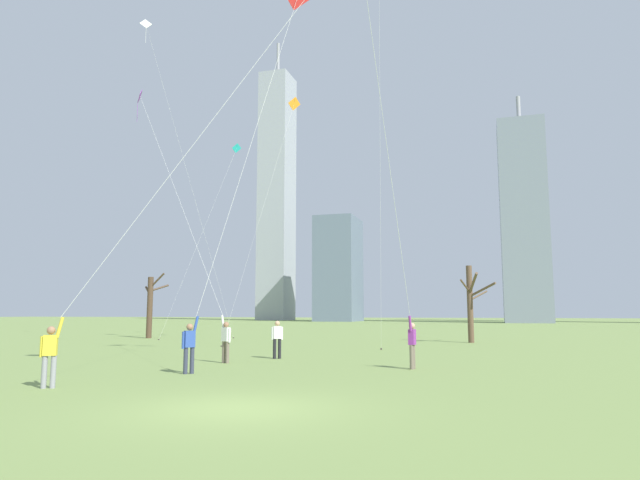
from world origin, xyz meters
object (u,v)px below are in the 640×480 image
object	(u,v)px
kite_flyer_midfield_right_purple	(209,291)
bare_tree_right_of_center	(471,301)
kite_flyer_far_back_yellow	(404,283)
distant_kite_high_overhead_white	(156,62)
distant_kite_low_near_trees_orange	(288,124)
distant_kite_drifting_right_teal	(228,170)
kite_flyer_foreground_right_red	(216,258)
bare_tree_rightmost	(150,305)
kite_flyer_foreground_left_pink	(166,194)
bystander_far_off_by_trees	(277,338)

from	to	relation	value
kite_flyer_midfield_right_purple	bare_tree_right_of_center	xyz separation A→B (m)	(10.27, 17.05, -0.18)
kite_flyer_far_back_yellow	distant_kite_high_overhead_white	xyz separation A→B (m)	(-21.00, 16.07, 17.95)
distant_kite_low_near_trees_orange	bare_tree_right_of_center	distance (m)	17.01
kite_flyer_midfield_right_purple	distant_kite_drifting_right_teal	bearing A→B (deg)	114.71
kite_flyer_far_back_yellow	kite_flyer_foreground_right_red	xyz separation A→B (m)	(-6.24, -1.73, 0.89)
kite_flyer_foreground_right_red	bare_tree_rightmost	xyz separation A→B (m)	(-16.52, 20.87, -1.32)
kite_flyer_far_back_yellow	distant_kite_drifting_right_teal	distance (m)	29.41
kite_flyer_foreground_left_pink	bare_tree_rightmost	distance (m)	29.61
kite_flyer_foreground_left_pink	kite_flyer_foreground_right_red	world-z (taller)	kite_flyer_foreground_left_pink
distant_kite_drifting_right_teal	bare_tree_rightmost	bearing A→B (deg)	-158.45
bare_tree_rightmost	bare_tree_right_of_center	xyz separation A→B (m)	(24.24, 0.44, 0.20)
kite_flyer_midfield_right_purple	bare_tree_rightmost	size ratio (longest dim) A/B	3.24
bystander_far_off_by_trees	distant_kite_high_overhead_white	bearing A→B (deg)	140.59
distant_kite_drifting_right_teal	bare_tree_rightmost	world-z (taller)	distant_kite_drifting_right_teal
bare_tree_right_of_center	kite_flyer_foreground_left_pink	bearing A→B (deg)	-107.03
kite_flyer_midfield_right_purple	bare_tree_right_of_center	distance (m)	19.91
kite_flyer_far_back_yellow	bare_tree_right_of_center	size ratio (longest dim) A/B	3.57
kite_flyer_far_back_yellow	distant_kite_high_overhead_white	bearing A→B (deg)	142.56
kite_flyer_midfield_right_purple	kite_flyer_far_back_yellow	bearing A→B (deg)	-16.04
kite_flyer_far_back_yellow	kite_flyer_foreground_left_pink	size ratio (longest dim) A/B	0.95
kite_flyer_foreground_left_pink	bare_tree_rightmost	size ratio (longest dim) A/B	3.81
kite_flyer_far_back_yellow	bare_tree_rightmost	xyz separation A→B (m)	(-22.76, 19.14, -0.43)
kite_flyer_foreground_right_red	kite_flyer_midfield_right_purple	xyz separation A→B (m)	(-2.55, 4.25, -0.94)
kite_flyer_foreground_right_red	distant_kite_drifting_right_teal	bearing A→B (deg)	115.91
kite_flyer_far_back_yellow	bare_tree_right_of_center	world-z (taller)	kite_flyer_far_back_yellow
kite_flyer_midfield_right_purple	distant_kite_low_near_trees_orange	bearing A→B (deg)	95.09
distant_kite_drifting_right_teal	bare_tree_rightmost	xyz separation A→B (m)	(-5.36, -2.12, -10.92)
bystander_far_off_by_trees	bare_tree_right_of_center	distance (m)	17.56
distant_kite_high_overhead_white	kite_flyer_midfield_right_purple	bearing A→B (deg)	-47.98
kite_flyer_foreground_left_pink	bystander_far_off_by_trees	bearing A→B (deg)	90.24
kite_flyer_foreground_left_pink	distant_kite_low_near_trees_orange	size ratio (longest dim) A/B	1.15
kite_flyer_far_back_yellow	bystander_far_off_by_trees	bearing A→B (deg)	147.81
kite_flyer_foreground_right_red	bystander_far_off_by_trees	size ratio (longest dim) A/B	9.79
kite_flyer_midfield_right_purple	distant_kite_high_overhead_white	bearing A→B (deg)	132.02
kite_flyer_foreground_left_pink	kite_flyer_midfield_right_purple	distance (m)	8.52
distant_kite_low_near_trees_orange	distant_kite_high_overhead_white	bearing A→B (deg)	175.16
kite_flyer_midfield_right_purple	bare_tree_right_of_center	size ratio (longest dim) A/B	3.21
kite_flyer_foreground_right_red	distant_kite_drifting_right_teal	distance (m)	27.30
kite_flyer_foreground_left_pink	kite_flyer_foreground_right_red	size ratio (longest dim) A/B	1.21
distant_kite_drifting_right_teal	kite_flyer_midfield_right_purple	bearing A→B (deg)	-65.29
bystander_far_off_by_trees	distant_kite_low_near_trees_orange	xyz separation A→B (m)	(-3.77, 11.27, 13.66)
distant_kite_low_near_trees_orange	distant_kite_drifting_right_teal	world-z (taller)	distant_kite_low_near_trees_orange
distant_kite_drifting_right_teal	kite_flyer_foreground_left_pink	bearing A→B (deg)	-66.84
kite_flyer_far_back_yellow	kite_flyer_foreground_left_pink	xyz separation A→B (m)	(-6.11, -5.17, 2.43)
kite_flyer_midfield_right_purple	distant_kite_low_near_trees_orange	distance (m)	17.20
kite_flyer_far_back_yellow	kite_flyer_midfield_right_purple	xyz separation A→B (m)	(-8.79, 2.53, -0.05)
kite_flyer_far_back_yellow	distant_kite_drifting_right_teal	bearing A→B (deg)	129.32
kite_flyer_foreground_right_red	distant_kite_low_near_trees_orange	xyz separation A→B (m)	(-3.67, 16.86, 10.71)
bystander_far_off_by_trees	bare_tree_rightmost	world-z (taller)	bare_tree_rightmost
kite_flyer_foreground_right_red	distant_kite_low_near_trees_orange	size ratio (longest dim) A/B	0.95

